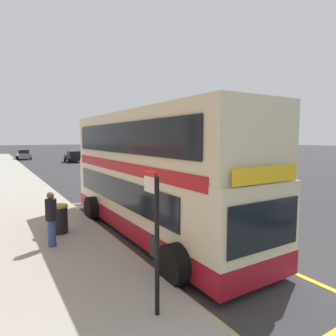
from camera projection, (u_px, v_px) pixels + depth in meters
The scene contains 8 objects.
ground_plane at pixel (69, 169), 32.70m from camera, with size 260.00×260.00×0.00m, color #333335.
double_decker_bus at pixel (152, 177), 10.61m from camera, with size 3.21×10.33×4.40m.
bus_bay_markings at pixel (156, 233), 10.69m from camera, with size 3.20×13.13×0.01m.
bus_stop_sign at pixel (155, 232), 5.46m from camera, with size 0.09×0.51×2.73m.
parked_car_grey_across at pixel (24, 155), 47.60m from camera, with size 2.09×4.20×1.62m.
parked_car_black_kerbside at pixel (73, 157), 42.45m from camera, with size 2.09×4.20×1.62m.
pedestrian_waiting_near_sign at pixel (51, 217), 8.96m from camera, with size 0.34×0.34×1.71m.
litter_bin at pixel (59, 219), 10.29m from camera, with size 0.61×0.61×1.01m.
Camera 1 is at (-7.45, -1.57, 3.49)m, focal length 31.13 mm.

